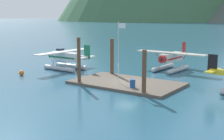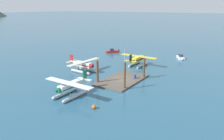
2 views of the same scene
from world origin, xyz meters
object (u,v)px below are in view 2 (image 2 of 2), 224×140
at_px(mooring_buoy, 94,107).
at_px(seaplane_white_port_fwd, 70,88).
at_px(seaplane_cream_bow_centre, 84,66).
at_px(boat_white_open_se, 181,57).
at_px(fuel_drum, 135,76).
at_px(boat_red_open_east, 112,51).
at_px(seaplane_yellow_stbd_fwd, 138,60).
at_px(flagpole, 125,61).

distance_m(mooring_buoy, seaplane_white_port_fwd, 6.97).
bearing_deg(seaplane_cream_bow_centre, boat_white_open_se, -30.00).
bearing_deg(mooring_buoy, seaplane_white_port_fwd, 76.59).
distance_m(mooring_buoy, boat_white_open_se, 42.03).
bearing_deg(fuel_drum, seaplane_cream_bow_centre, 97.07).
bearing_deg(seaplane_cream_bow_centre, boat_red_open_east, 16.95).
xyz_separation_m(fuel_drum, boat_white_open_se, (25.66, -2.46, -0.25)).
bearing_deg(seaplane_yellow_stbd_fwd, fuel_drum, -156.54).
height_order(flagpole, seaplane_cream_bow_centre, flagpole).
distance_m(seaplane_cream_bow_centre, seaplane_yellow_stbd_fwd, 15.26).
xyz_separation_m(flagpole, mooring_buoy, (-13.85, -2.55, -4.19)).
relative_size(flagpole, boat_white_open_se, 1.58).
xyz_separation_m(mooring_buoy, seaplane_white_port_fwd, (1.59, 6.67, 1.25)).
bearing_deg(seaplane_white_port_fwd, flagpole, -18.59).
bearing_deg(seaplane_cream_bow_centre, mooring_buoy, -135.04).
relative_size(flagpole, fuel_drum, 7.83).
bearing_deg(flagpole, fuel_drum, -25.08).
distance_m(flagpole, seaplane_cream_bow_centre, 12.52).
xyz_separation_m(fuel_drum, seaplane_yellow_stbd_fwd, (11.01, 4.78, 0.84)).
bearing_deg(mooring_buoy, seaplane_yellow_stbd_fwd, 12.68).
bearing_deg(fuel_drum, seaplane_yellow_stbd_fwd, 23.46).
xyz_separation_m(mooring_buoy, boat_red_open_east, (38.36, 21.89, 0.16)).
bearing_deg(seaplane_yellow_stbd_fwd, seaplane_cream_bow_centre, 146.04).
xyz_separation_m(flagpole, seaplane_cream_bow_centre, (0.85, 12.14, -2.95)).
relative_size(seaplane_cream_bow_centre, boat_red_open_east, 2.51).
height_order(flagpole, boat_red_open_east, flagpole).
relative_size(mooring_buoy, seaplane_white_port_fwd, 0.06).
xyz_separation_m(seaplane_white_port_fwd, seaplane_cream_bow_centre, (13.11, 8.01, 0.00)).
distance_m(fuel_drum, seaplane_white_port_fwd, 15.71).
xyz_separation_m(flagpole, seaplane_yellow_stbd_fwd, (13.51, 3.61, -2.95)).
height_order(seaplane_cream_bow_centre, boat_white_open_se, seaplane_cream_bow_centre).
xyz_separation_m(fuel_drum, seaplane_cream_bow_centre, (-1.65, 13.31, 0.84)).
bearing_deg(flagpole, boat_white_open_se, -7.35).
xyz_separation_m(flagpole, seaplane_white_port_fwd, (-12.26, 4.13, -2.95)).
distance_m(seaplane_white_port_fwd, seaplane_cream_bow_centre, 15.37).
bearing_deg(boat_white_open_se, fuel_drum, 174.52).
relative_size(fuel_drum, seaplane_cream_bow_centre, 0.08).
height_order(boat_white_open_se, boat_red_open_east, same).
relative_size(seaplane_cream_bow_centre, seaplane_yellow_stbd_fwd, 1.00).
bearing_deg(seaplane_cream_bow_centre, fuel_drum, -82.93).
distance_m(seaplane_cream_bow_centre, boat_red_open_east, 24.75).
bearing_deg(seaplane_yellow_stbd_fwd, mooring_buoy, -167.32).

